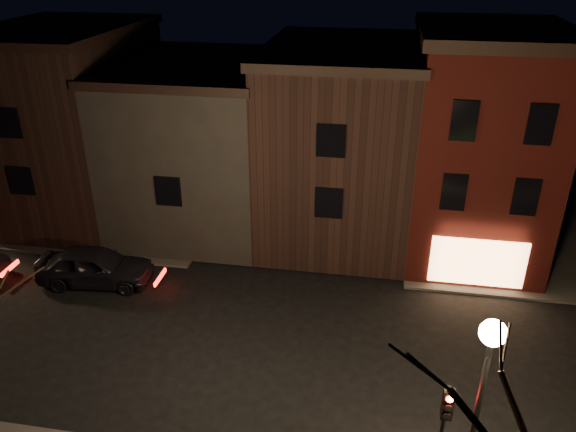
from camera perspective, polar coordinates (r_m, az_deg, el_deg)
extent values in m
plane|color=black|center=(21.76, -1.77, -13.43)|extent=(120.00, 120.00, 0.00)
cube|color=#2D2B28|center=(45.43, -22.08, 6.72)|extent=(30.00, 30.00, 0.12)
cube|color=#440F0C|center=(27.66, 18.77, 6.43)|extent=(6.00, 8.00, 10.00)
cube|color=black|center=(26.45, 20.48, 17.14)|extent=(6.50, 8.50, 0.50)
cube|color=#FFB172|center=(25.53, 18.69, -4.48)|extent=(4.00, 0.12, 2.20)
cube|color=black|center=(28.47, 5.30, 7.24)|extent=(7.00, 10.00, 9.00)
cube|color=black|center=(27.29, 5.73, 16.59)|extent=(7.30, 10.30, 0.40)
cube|color=black|center=(30.02, -8.75, 7.06)|extent=(7.50, 10.00, 8.00)
cube|color=black|center=(28.92, -9.34, 14.92)|extent=(7.80, 10.30, 0.40)
cube|color=black|center=(32.76, -21.13, 8.62)|extent=(7.00, 10.00, 9.50)
cube|color=black|center=(31.75, -22.64, 17.11)|extent=(7.30, 10.30, 0.40)
sphere|color=#FFD18C|center=(13.14, 20.12, -11.09)|extent=(0.60, 0.60, 0.60)
cube|color=black|center=(14.99, 15.93, -17.89)|extent=(0.28, 0.22, 0.90)
cylinder|color=#FF0C07|center=(14.71, 16.11, -17.43)|extent=(0.18, 0.06, 0.18)
cylinder|color=black|center=(14.90, 15.97, -18.21)|extent=(0.18, 0.06, 0.18)
cylinder|color=black|center=(15.10, 15.83, -18.97)|extent=(0.18, 0.06, 0.18)
imported|color=black|center=(26.42, -19.01, -4.84)|extent=(5.21, 2.49, 1.72)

